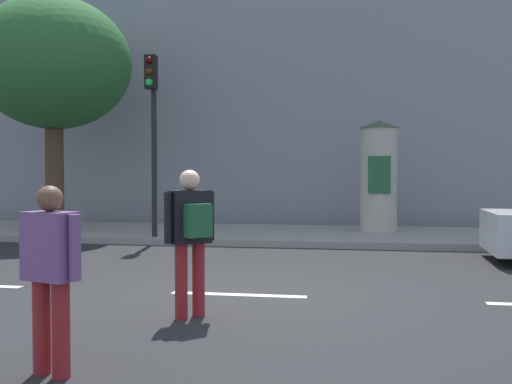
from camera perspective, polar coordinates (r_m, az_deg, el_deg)
ground_plane at (r=8.02m, az=-1.68°, el=-9.70°), size 80.00×80.00×0.00m
sidewalk_curb at (r=14.86m, az=3.62°, el=-4.05°), size 36.00×4.00×0.15m
lane_markings at (r=8.02m, az=-1.68°, el=-9.67°), size 25.80×0.16×0.01m
building_backdrop at (r=19.97m, az=5.17°, el=10.17°), size 36.00×5.00×8.99m
traffic_light at (r=13.78m, az=-9.78°, el=7.20°), size 0.24×0.45×4.06m
poster_column at (r=15.17m, az=11.53°, el=1.58°), size 0.98×0.98×2.75m
street_tree at (r=16.49m, az=-18.61°, el=11.36°), size 3.93×3.93×5.90m
pedestrian_with_bag at (r=6.67m, az=-6.19°, el=-3.60°), size 0.52×0.52×1.64m
pedestrian_tallest at (r=5.04m, az=-18.85°, el=-6.66°), size 0.57×0.36×1.51m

